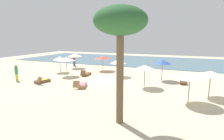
% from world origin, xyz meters
% --- Properties ---
extents(ground_plane, '(60.00, 60.00, 0.00)m').
position_xyz_m(ground_plane, '(0.00, 0.00, 0.00)').
color(ground_plane, beige).
extents(ocean_water, '(48.00, 16.00, 0.06)m').
position_xyz_m(ocean_water, '(0.00, 17.00, 0.03)').
color(ocean_water, slate).
rests_on(ocean_water, ground_plane).
extents(umbrella_0, '(2.23, 2.23, 1.98)m').
position_xyz_m(umbrella_0, '(-2.71, 5.09, 1.81)').
color(umbrella_0, brown).
rests_on(umbrella_0, ground_plane).
extents(umbrella_1, '(1.90, 1.90, 2.06)m').
position_xyz_m(umbrella_1, '(4.22, -0.74, 1.87)').
color(umbrella_1, brown).
rests_on(umbrella_1, ground_plane).
extents(umbrella_2, '(2.01, 2.01, 2.24)m').
position_xyz_m(umbrella_2, '(-5.26, 0.53, 2.01)').
color(umbrella_2, brown).
rests_on(umbrella_2, ground_plane).
extents(umbrella_3, '(1.76, 1.76, 2.08)m').
position_xyz_m(umbrella_3, '(-7.42, 2.03, 1.84)').
color(umbrella_3, olive).
rests_on(umbrella_3, ground_plane).
extents(umbrella_4, '(1.84, 1.84, 1.99)m').
position_xyz_m(umbrella_4, '(0.43, 2.59, 1.76)').
color(umbrella_4, brown).
rests_on(umbrella_4, ground_plane).
extents(umbrella_5, '(2.13, 2.13, 2.04)m').
position_xyz_m(umbrella_5, '(9.40, -1.61, 1.85)').
color(umbrella_5, brown).
rests_on(umbrella_5, ground_plane).
extents(umbrella_6, '(2.29, 2.29, 2.21)m').
position_xyz_m(umbrella_6, '(7.91, -3.50, 2.00)').
color(umbrella_6, brown).
rests_on(umbrella_6, ground_plane).
extents(umbrella_7, '(2.10, 2.10, 2.15)m').
position_xyz_m(umbrella_7, '(-7.43, 5.50, 1.92)').
color(umbrella_7, brown).
rests_on(umbrella_7, ground_plane).
extents(umbrella_8, '(1.84, 1.84, 2.23)m').
position_xyz_m(umbrella_8, '(5.41, 2.53, 2.00)').
color(umbrella_8, brown).
rests_on(umbrella_8, ground_plane).
extents(lounger_0, '(0.75, 1.70, 0.73)m').
position_xyz_m(lounger_0, '(-3.23, 1.50, 0.17)').
color(lounger_0, brown).
rests_on(lounger_0, ground_plane).
extents(lounger_1, '(1.16, 1.78, 0.70)m').
position_xyz_m(lounger_1, '(-1.02, -3.02, 0.18)').
color(lounger_1, olive).
rests_on(lounger_1, ground_plane).
extents(lounger_2, '(0.62, 1.71, 0.67)m').
position_xyz_m(lounger_2, '(7.53, 2.06, 0.17)').
color(lounger_2, brown).
rests_on(lounger_2, ground_plane).
extents(lounger_3, '(1.09, 1.76, 0.72)m').
position_xyz_m(lounger_3, '(-5.64, -3.10, 0.18)').
color(lounger_3, brown).
rests_on(lounger_3, ground_plane).
extents(person_0, '(0.37, 0.37, 1.67)m').
position_xyz_m(person_0, '(-8.66, -3.48, 0.84)').
color(person_0, yellow).
rests_on(person_0, ground_plane).
extents(person_1, '(0.51, 0.51, 1.78)m').
position_xyz_m(person_1, '(-8.48, 6.81, 0.90)').
color(person_1, '#2D4C8C').
rests_on(person_1, ground_plane).
extents(palm_0, '(2.68, 2.68, 6.08)m').
position_xyz_m(palm_0, '(4.42, -8.03, 5.16)').
color(palm_0, brown).
rests_on(palm_0, ground_plane).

